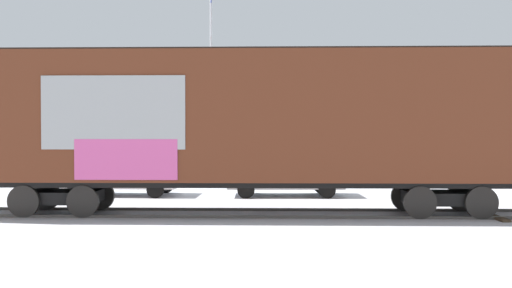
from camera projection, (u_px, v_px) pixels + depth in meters
name	position (u px, v px, depth m)	size (l,w,h in m)	color
ground_plane	(214.00, 214.00, 15.04)	(260.00, 260.00, 0.00)	silver
track	(266.00, 213.00, 15.05)	(60.01, 4.55, 0.08)	#4C4742
freight_car	(251.00, 120.00, 15.01)	(17.89, 3.52, 4.92)	#5B2B19
flagpole	(211.00, 53.00, 25.00)	(0.19, 1.57, 10.03)	silver
hillside	(239.00, 119.00, 80.18)	(128.85, 36.68, 14.39)	slate
parked_car_white	(121.00, 175.00, 19.83)	(4.53, 2.14, 1.57)	silver
parked_car_silver	(284.00, 175.00, 19.67)	(4.44, 2.00, 1.61)	#B7BABF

